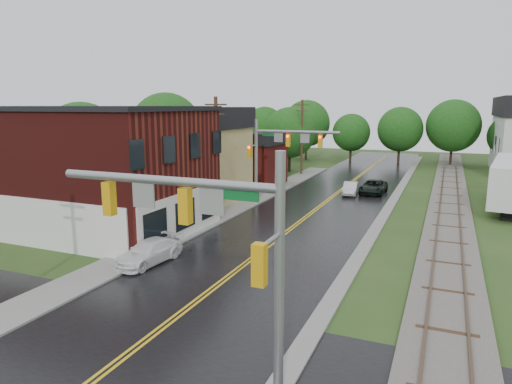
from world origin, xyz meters
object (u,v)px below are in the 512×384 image
Objects in this scene: traffic_signal_near at (209,227)px; utility_pole_c at (302,136)px; traffic_signal_far at (280,146)px; utility_pole_b at (217,153)px; sedan_silver at (350,189)px; brick_building at (94,168)px; tree_left_b at (167,131)px; pickup_white at (149,252)px; semi_trailer at (512,180)px; tree_left_c at (234,138)px; suv_dark at (373,187)px; tree_left_e at (291,134)px; tree_left_a at (83,143)px.

utility_pole_c reaches higher than traffic_signal_near.
utility_pole_b is (-3.33, -5.00, -0.25)m from traffic_signal_far.
traffic_signal_far is 2.04× the size of sedan_silver.
brick_building is 29.56m from utility_pole_c.
brick_building is at bearing -72.39° from tree_left_b.
pickup_white is at bearing -110.55° from sedan_silver.
tree_left_b is at bearing -177.87° from semi_trailer.
utility_pole_c is 1.18× the size of tree_left_c.
brick_building reaches higher than suv_dark.
suv_dark is 1.10× the size of pickup_white.
suv_dark is at bearing 170.45° from semi_trailer.
pickup_white is (4.05, -35.60, -4.20)m from tree_left_e.
tree_left_b is at bearing 179.30° from sedan_silver.
tree_left_a is 26.40m from tree_left_e.
tree_left_e is at bearing 137.16° from utility_pole_c.
tree_left_b is at bearing 125.49° from traffic_signal_near.
brick_building is at bearing -101.09° from utility_pole_c.
tree_left_e is 16.47m from sedan_silver.
brick_building is 1.95× the size of traffic_signal_near.
traffic_signal_far is 15.21m from tree_left_b.
traffic_signal_near is at bearing -76.26° from utility_pole_c.
tree_left_c is 31.20m from pickup_white.
tree_left_c is at bearing 93.14° from brick_building.
pickup_white is (2.00, -11.70, -4.11)m from utility_pole_b.
utility_pole_c is at bearing 30.20° from tree_left_c.
tree_left_e is at bearing 139.90° from suv_dark.
traffic_signal_near is at bearing -87.61° from suv_dark.
traffic_signal_near is 1.00× the size of traffic_signal_far.
tree_left_e reaches higher than sedan_silver.
tree_left_b is 2.08× the size of suv_dark.
suv_dark is 1.29× the size of sedan_silver.
tree_left_e is at bearing 105.89° from traffic_signal_far.
traffic_signal_far is at bearing -51.18° from tree_left_c.
traffic_signal_far is 9.27m from sedan_silver.
traffic_signal_near is at bearing -74.32° from tree_left_e.
traffic_signal_far is 17.16m from tree_left_a.
traffic_signal_near is at bearing -62.81° from utility_pole_b.
sedan_silver is 24.12m from pickup_white.
sedan_silver is (13.79, 18.63, -3.56)m from brick_building.
utility_pole_b is at bearing -90.00° from utility_pole_c.
tree_left_a is 2.05× the size of pickup_white.
tree_left_b reaches higher than traffic_signal_near.
tree_left_e is at bearing 151.32° from semi_trailer.
traffic_signal_far is 0.96× the size of tree_left_c.
suv_dark is at bearing 8.40° from tree_left_b.
brick_building is at bearing -126.17° from suv_dark.
brick_building is 1.59× the size of utility_pole_c.
traffic_signal_near is at bearing -74.48° from traffic_signal_far.
utility_pole_c is 1.93× the size of suv_dark.
tree_left_e reaches higher than pickup_white.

